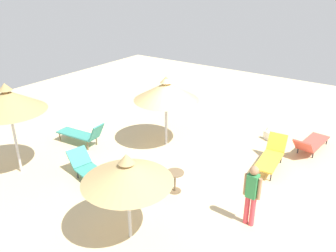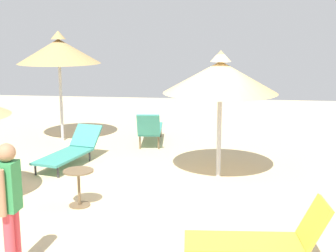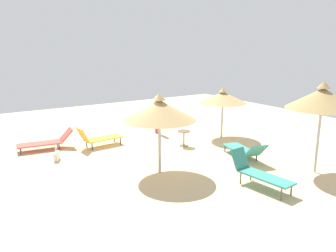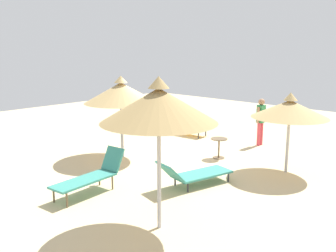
{
  "view_description": "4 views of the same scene",
  "coord_description": "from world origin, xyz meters",
  "px_view_note": "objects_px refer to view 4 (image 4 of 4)",
  "views": [
    {
      "loc": [
        -5.35,
        8.7,
        5.77
      ],
      "look_at": [
        0.4,
        0.46,
        1.32
      ],
      "focal_mm": 36.7,
      "sensor_mm": 36.0,
      "label": 1
    },
    {
      "loc": [
        -8.26,
        -0.72,
        3.03
      ],
      "look_at": [
        -0.24,
        0.26,
        1.34
      ],
      "focal_mm": 50.95,
      "sensor_mm": 36.0,
      "label": 2
    },
    {
      "loc": [
        9.87,
        -5.86,
        3.98
      ],
      "look_at": [
        -0.23,
        0.65,
        1.08
      ],
      "focal_mm": 35.75,
      "sensor_mm": 36.0,
      "label": 3
    },
    {
      "loc": [
        8.74,
        8.4,
        3.45
      ],
      "look_at": [
        0.33,
        0.54,
        1.02
      ],
      "focal_mm": 40.43,
      "sensor_mm": 36.0,
      "label": 4
    }
  ],
  "objects_px": {
    "person_standing_back": "(261,119)",
    "parasol_umbrella_far_left": "(290,109)",
    "lounge_chair_front": "(92,175)",
    "side_table_round": "(219,145)",
    "lounge_chair_far_right": "(165,118)",
    "handbag": "(139,126)",
    "parasol_umbrella_center": "(159,105)",
    "lounge_chair_near_right": "(194,173)",
    "parasol_umbrella_edge": "(121,93)",
    "lounge_chair_near_left": "(184,125)"
  },
  "relations": [
    {
      "from": "lounge_chair_far_right",
      "to": "parasol_umbrella_far_left",
      "type": "bearing_deg",
      "value": 71.06
    },
    {
      "from": "lounge_chair_near_right",
      "to": "lounge_chair_far_right",
      "type": "bearing_deg",
      "value": -130.98
    },
    {
      "from": "lounge_chair_near_left",
      "to": "lounge_chair_far_right",
      "type": "xyz_separation_m",
      "value": [
        -0.79,
        -1.81,
        -0.07
      ]
    },
    {
      "from": "lounge_chair_front",
      "to": "side_table_round",
      "type": "bearing_deg",
      "value": 173.12
    },
    {
      "from": "parasol_umbrella_far_left",
      "to": "lounge_chair_near_right",
      "type": "height_order",
      "value": "parasol_umbrella_far_left"
    },
    {
      "from": "parasol_umbrella_edge",
      "to": "side_table_round",
      "type": "distance_m",
      "value": 3.46
    },
    {
      "from": "lounge_chair_near_left",
      "to": "side_table_round",
      "type": "height_order",
      "value": "lounge_chair_near_left"
    },
    {
      "from": "side_table_round",
      "to": "lounge_chair_far_right",
      "type": "bearing_deg",
      "value": -118.2
    },
    {
      "from": "handbag",
      "to": "side_table_round",
      "type": "height_order",
      "value": "side_table_round"
    },
    {
      "from": "lounge_chair_far_right",
      "to": "handbag",
      "type": "xyz_separation_m",
      "value": [
        1.54,
        -0.04,
        -0.15
      ]
    },
    {
      "from": "lounge_chair_near_left",
      "to": "side_table_round",
      "type": "bearing_deg",
      "value": 59.19
    },
    {
      "from": "lounge_chair_near_right",
      "to": "lounge_chair_far_right",
      "type": "distance_m",
      "value": 7.6
    },
    {
      "from": "parasol_umbrella_far_left",
      "to": "lounge_chair_far_right",
      "type": "height_order",
      "value": "parasol_umbrella_far_left"
    },
    {
      "from": "parasol_umbrella_edge",
      "to": "handbag",
      "type": "height_order",
      "value": "parasol_umbrella_edge"
    },
    {
      "from": "parasol_umbrella_center",
      "to": "side_table_round",
      "type": "relative_size",
      "value": 4.61
    },
    {
      "from": "parasol_umbrella_center",
      "to": "parasol_umbrella_far_left",
      "type": "xyz_separation_m",
      "value": [
        -4.8,
        0.27,
        -0.61
      ]
    },
    {
      "from": "person_standing_back",
      "to": "handbag",
      "type": "bearing_deg",
      "value": -75.39
    },
    {
      "from": "lounge_chair_front",
      "to": "person_standing_back",
      "type": "distance_m",
      "value": 6.8
    },
    {
      "from": "parasol_umbrella_far_left",
      "to": "parasol_umbrella_center",
      "type": "bearing_deg",
      "value": -3.24
    },
    {
      "from": "lounge_chair_near_left",
      "to": "lounge_chair_near_right",
      "type": "distance_m",
      "value": 5.74
    },
    {
      "from": "lounge_chair_front",
      "to": "parasol_umbrella_far_left",
      "type": "bearing_deg",
      "value": 149.55
    },
    {
      "from": "handbag",
      "to": "person_standing_back",
      "type": "bearing_deg",
      "value": 104.61
    },
    {
      "from": "lounge_chair_far_right",
      "to": "person_standing_back",
      "type": "height_order",
      "value": "person_standing_back"
    },
    {
      "from": "parasol_umbrella_center",
      "to": "handbag",
      "type": "distance_m",
      "value": 9.06
    },
    {
      "from": "lounge_chair_near_right",
      "to": "lounge_chair_near_left",
      "type": "bearing_deg",
      "value": -136.87
    },
    {
      "from": "parasol_umbrella_edge",
      "to": "lounge_chair_far_right",
      "type": "xyz_separation_m",
      "value": [
        -4.53,
        -2.43,
        -1.73
      ]
    },
    {
      "from": "parasol_umbrella_far_left",
      "to": "lounge_chair_near_left",
      "type": "height_order",
      "value": "parasol_umbrella_far_left"
    },
    {
      "from": "parasol_umbrella_edge",
      "to": "side_table_round",
      "type": "xyz_separation_m",
      "value": [
        -1.96,
        2.35,
        -1.62
      ]
    },
    {
      "from": "parasol_umbrella_center",
      "to": "lounge_chair_near_left",
      "type": "distance_m",
      "value": 8.29
    },
    {
      "from": "parasol_umbrella_center",
      "to": "side_table_round",
      "type": "xyz_separation_m",
      "value": [
        -4.62,
        -1.9,
        -1.97
      ]
    },
    {
      "from": "parasol_umbrella_edge",
      "to": "person_standing_back",
      "type": "relative_size",
      "value": 1.54
    },
    {
      "from": "parasol_umbrella_center",
      "to": "person_standing_back",
      "type": "bearing_deg",
      "value": -165.62
    },
    {
      "from": "lounge_chair_near_right",
      "to": "parasol_umbrella_edge",
      "type": "bearing_deg",
      "value": -97.88
    },
    {
      "from": "parasol_umbrella_center",
      "to": "person_standing_back",
      "type": "distance_m",
      "value": 7.31
    },
    {
      "from": "lounge_chair_near_left",
      "to": "parasol_umbrella_edge",
      "type": "bearing_deg",
      "value": 9.43
    },
    {
      "from": "parasol_umbrella_far_left",
      "to": "lounge_chair_far_right",
      "type": "relative_size",
      "value": 1.04
    },
    {
      "from": "person_standing_back",
      "to": "lounge_chair_near_left",
      "type": "bearing_deg",
      "value": -80.01
    },
    {
      "from": "parasol_umbrella_edge",
      "to": "handbag",
      "type": "relative_size",
      "value": 5.16
    },
    {
      "from": "parasol_umbrella_edge",
      "to": "lounge_chair_near_right",
      "type": "bearing_deg",
      "value": 82.12
    },
    {
      "from": "parasol_umbrella_center",
      "to": "person_standing_back",
      "type": "height_order",
      "value": "parasol_umbrella_center"
    },
    {
      "from": "parasol_umbrella_edge",
      "to": "side_table_round",
      "type": "height_order",
      "value": "parasol_umbrella_edge"
    },
    {
      "from": "parasol_umbrella_center",
      "to": "parasol_umbrella_far_left",
      "type": "relative_size",
      "value": 1.31
    },
    {
      "from": "person_standing_back",
      "to": "parasol_umbrella_center",
      "type": "bearing_deg",
      "value": 14.38
    },
    {
      "from": "lounge_chair_near_left",
      "to": "lounge_chair_front",
      "type": "distance_m",
      "value": 6.66
    },
    {
      "from": "parasol_umbrella_far_left",
      "to": "lounge_chair_near_right",
      "type": "xyz_separation_m",
      "value": [
        2.6,
        -1.22,
        -1.47
      ]
    },
    {
      "from": "parasol_umbrella_far_left",
      "to": "person_standing_back",
      "type": "bearing_deg",
      "value": -136.19
    },
    {
      "from": "parasol_umbrella_center",
      "to": "handbag",
      "type": "relative_size",
      "value": 5.87
    },
    {
      "from": "lounge_chair_near_left",
      "to": "lounge_chair_near_right",
      "type": "height_order",
      "value": "lounge_chair_near_left"
    },
    {
      "from": "person_standing_back",
      "to": "parasol_umbrella_far_left",
      "type": "bearing_deg",
      "value": 43.81
    },
    {
      "from": "lounge_chair_near_left",
      "to": "lounge_chair_front",
      "type": "height_order",
      "value": "lounge_chair_front"
    }
  ]
}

